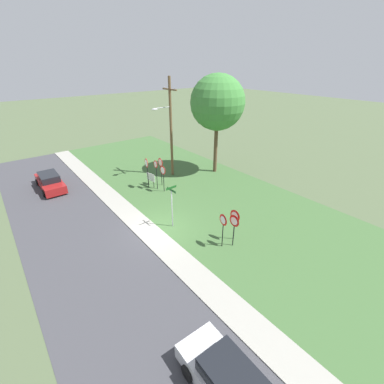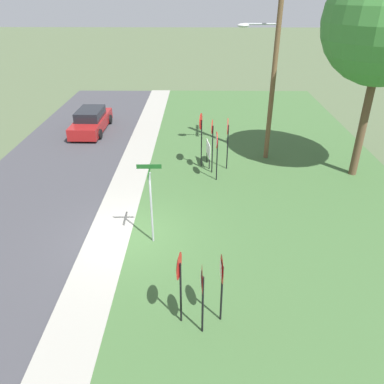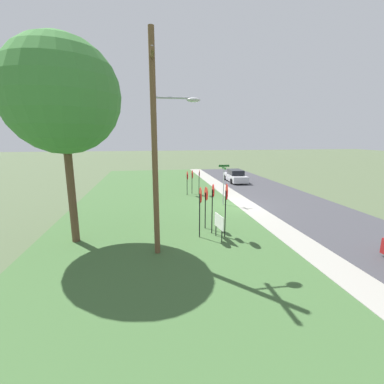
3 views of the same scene
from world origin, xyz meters
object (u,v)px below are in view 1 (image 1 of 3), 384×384
at_px(yield_sign_near_right, 223,223).
at_px(street_name_post, 172,203).
at_px(notice_board, 151,178).
at_px(yield_sign_near_left, 234,224).
at_px(utility_pole, 170,126).
at_px(stop_sign_near_right, 156,169).
at_px(stop_sign_near_left, 163,173).
at_px(oak_tree_left, 217,103).
at_px(stop_sign_far_center, 147,167).
at_px(yield_sign_far_left, 235,218).
at_px(stop_sign_far_left, 161,166).
at_px(parked_hatchback_near, 50,182).

height_order(yield_sign_near_right, street_name_post, street_name_post).
height_order(yield_sign_near_right, notice_board, yield_sign_near_right).
xyz_separation_m(yield_sign_near_left, street_name_post, (-4.05, -1.70, 0.19)).
bearing_deg(utility_pole, stop_sign_near_right, -56.06).
distance_m(stop_sign_near_left, notice_board, 1.86).
bearing_deg(utility_pole, yield_sign_near_right, -19.30).
bearing_deg(oak_tree_left, street_name_post, -58.11).
distance_m(stop_sign_near_left, oak_tree_left, 8.44).
relative_size(stop_sign_near_left, yield_sign_near_left, 1.09).
relative_size(stop_sign_far_center, yield_sign_far_left, 1.30).
bearing_deg(yield_sign_far_left, stop_sign_near_right, 176.97).
bearing_deg(oak_tree_left, yield_sign_near_left, -37.41).
distance_m(stop_sign_near_right, notice_board, 1.35).
bearing_deg(yield_sign_near_right, stop_sign_far_left, 177.51).
bearing_deg(stop_sign_far_left, yield_sign_near_right, -7.55).
distance_m(stop_sign_near_left, stop_sign_far_center, 1.66).
distance_m(yield_sign_far_left, notice_board, 10.20).
xyz_separation_m(stop_sign_near_left, yield_sign_near_left, (8.99, -0.74, -0.12)).
bearing_deg(yield_sign_near_right, stop_sign_far_center, -175.15).
xyz_separation_m(stop_sign_far_center, parked_hatchback_near, (-5.42, -6.88, -1.43)).
bearing_deg(stop_sign_far_left, yield_sign_far_left, -1.46).
bearing_deg(parked_hatchback_near, street_name_post, 23.83).
distance_m(stop_sign_far_left, street_name_post, 6.89).
bearing_deg(notice_board, yield_sign_near_right, -13.19).
height_order(stop_sign_far_center, yield_sign_far_left, stop_sign_far_center).
bearing_deg(stop_sign_near_right, stop_sign_near_left, 17.81).
bearing_deg(street_name_post, stop_sign_far_left, 152.29).
bearing_deg(stop_sign_far_left, stop_sign_near_right, -56.07).
bearing_deg(notice_board, parked_hatchback_near, -133.69).
distance_m(stop_sign_far_left, parked_hatchback_near, 9.99).
bearing_deg(stop_sign_near_right, yield_sign_far_left, 4.56).
distance_m(stop_sign_far_center, parked_hatchback_near, 8.87).
distance_m(street_name_post, notice_board, 6.94).
xyz_separation_m(yield_sign_near_right, utility_pole, (-11.36, 3.98, 3.22)).
bearing_deg(yield_sign_far_left, notice_board, 177.80).
bearing_deg(stop_sign_far_center, notice_board, 119.82).
bearing_deg(stop_sign_far_center, street_name_post, -5.44).
xyz_separation_m(yield_sign_far_left, utility_pole, (-11.30, 2.90, 3.32)).
bearing_deg(yield_sign_far_left, stop_sign_far_left, 172.61).
xyz_separation_m(stop_sign_near_left, street_name_post, (4.94, -2.44, 0.07)).
bearing_deg(street_name_post, stop_sign_near_right, 156.76).
bearing_deg(stop_sign_near_right, stop_sign_far_left, 125.59).
distance_m(stop_sign_far_left, yield_sign_far_left, 9.87).
height_order(stop_sign_far_left, notice_board, stop_sign_far_left).
height_order(yield_sign_near_right, parked_hatchback_near, yield_sign_near_right).
relative_size(stop_sign_far_left, street_name_post, 0.86).
bearing_deg(stop_sign_near_left, stop_sign_far_center, -155.48).
bearing_deg(stop_sign_far_center, yield_sign_near_right, 6.26).
bearing_deg(stop_sign_near_right, yield_sign_near_left, 1.63).
xyz_separation_m(street_name_post, oak_tree_left, (-5.69, 9.15, 4.99)).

